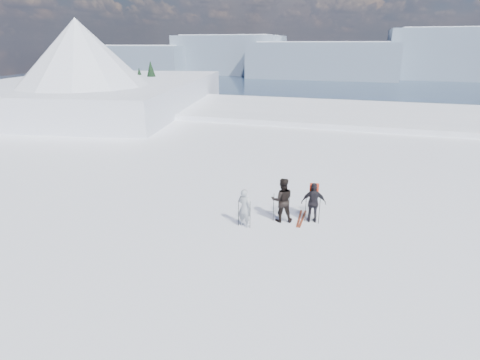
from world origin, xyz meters
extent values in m
plane|color=white|center=(0.00, 60.00, -17.50)|extent=(220.00, 208.01, 71.62)
cube|color=white|center=(0.00, 30.00, -6.50)|extent=(180.00, 16.00, 14.00)
plane|color=#21324C|center=(0.00, 290.00, -30.00)|extent=(820.00, 820.00, 0.00)
cube|color=slate|center=(-280.00, 440.00, -13.00)|extent=(150.00, 80.00, 34.00)
cube|color=white|center=(-280.00, 440.00, 1.00)|extent=(127.50, 70.00, 8.00)
cube|color=slate|center=(-160.00, 470.00, -7.00)|extent=(130.00, 80.00, 46.00)
cube|color=white|center=(-160.00, 470.00, 13.00)|extent=(110.50, 70.00, 8.00)
cube|color=slate|center=(-40.00, 440.00, -11.00)|extent=(160.00, 80.00, 38.00)
cube|color=white|center=(-40.00, 440.00, 5.00)|extent=(136.00, 70.00, 8.00)
cube|color=slate|center=(100.00, 470.00, -4.00)|extent=(140.00, 80.00, 52.00)
cube|color=white|center=(100.00, 470.00, 19.00)|extent=(119.00, 70.00, 8.00)
cube|color=white|center=(-28.00, 28.00, -5.00)|extent=(29.19, 35.68, 16.00)
cone|color=white|center=(-25.00, 22.00, 5.00)|extent=(18.00, 18.00, 9.00)
cone|color=white|center=(-33.00, 32.00, 1.00)|extent=(16.00, 16.00, 8.00)
cube|color=#2D2B28|center=(-22.00, 36.00, -9.00)|extent=(21.55, 17.87, 14.25)
cone|color=black|center=(-22.00, 28.00, -3.50)|extent=(5.04, 5.04, 9.00)
cone|color=black|center=(-24.00, 34.00, -1.50)|extent=(7.28, 7.28, 13.00)
cone|color=black|center=(-25.00, 31.00, -2.50)|extent=(6.16, 6.16, 11.00)
cone|color=black|center=(-19.00, 35.00, -3.00)|extent=(5.60, 5.60, 10.00)
cone|color=black|center=(-20.00, 30.00, -2.50)|extent=(6.16, 6.16, 11.00)
cone|color=black|center=(-27.00, 36.00, -2.00)|extent=(6.72, 6.72, 12.00)
cone|color=black|center=(-18.00, 32.00, -3.00)|extent=(5.60, 5.60, 10.00)
imported|color=#92999F|center=(-1.74, 2.23, 0.82)|extent=(0.69, 0.55, 1.64)
imported|color=black|center=(-0.37, 3.17, 0.96)|extent=(1.11, 0.97, 1.92)
imported|color=black|center=(0.91, 3.48, 0.87)|extent=(1.08, 0.58, 1.74)
cube|color=red|center=(0.87, 3.73, 2.02)|extent=(0.40, 0.27, 0.56)
cylinder|color=black|center=(-1.97, 2.18, 0.57)|extent=(0.02, 0.02, 1.14)
cylinder|color=black|center=(-1.46, 2.10, 0.60)|extent=(0.02, 0.02, 1.19)
cylinder|color=black|center=(-0.71, 3.09, 0.62)|extent=(0.02, 0.02, 1.24)
cylinder|color=black|center=(-0.06, 3.15, 0.59)|extent=(0.02, 0.02, 1.18)
cylinder|color=black|center=(0.60, 3.44, 0.62)|extent=(0.02, 0.02, 1.24)
cylinder|color=black|center=(1.18, 3.35, 0.64)|extent=(0.02, 0.02, 1.28)
cube|color=black|center=(0.34, 3.59, 0.01)|extent=(0.17, 1.70, 0.03)
cube|color=black|center=(0.48, 3.59, 0.01)|extent=(0.12, 1.70, 0.03)
camera|label=1|loc=(2.21, -11.12, 7.14)|focal=28.00mm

